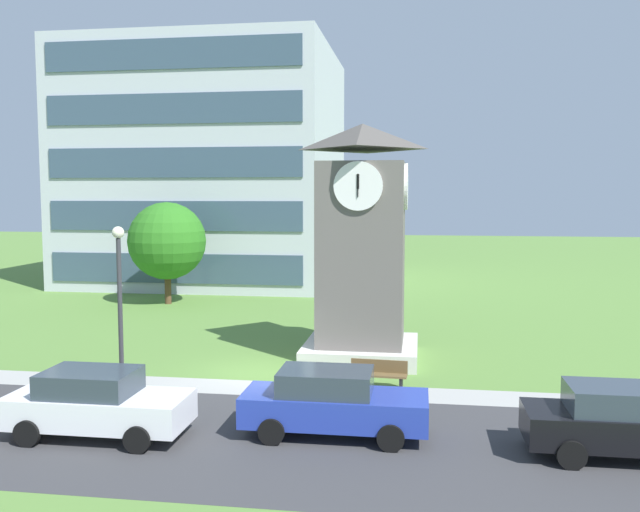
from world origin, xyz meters
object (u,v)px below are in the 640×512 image
park_bench (378,374)px  parked_car_blue (333,402)px  parked_car_white (97,403)px  tree_near_tower (167,241)px  street_lamp (120,289)px  clock_tower (362,257)px  parked_car_black (629,422)px

park_bench → parked_car_blue: 4.47m
park_bench → parked_car_white: (-6.76, -5.29, 0.40)m
park_bench → tree_near_tower: 19.73m
park_bench → parked_car_white: 8.59m
park_bench → street_lamp: size_ratio=0.36×
parked_car_white → clock_tower: bearing=57.2°
parked_car_blue → parked_car_black: size_ratio=0.97×
street_lamp → parked_car_black: size_ratio=1.07×
parked_car_white → street_lamp: bearing=105.2°
tree_near_tower → parked_car_white: tree_near_tower is taller
clock_tower → park_bench: clock_tower is taller
tree_near_tower → parked_car_black: size_ratio=1.18×
park_bench → street_lamp: (-7.70, -1.83, 2.78)m
tree_near_tower → parked_car_white: bearing=-73.6°
tree_near_tower → park_bench: bearing=-49.5°
parked_car_blue → park_bench: bearing=78.4°
park_bench → parked_car_black: 7.75m
park_bench → parked_car_black: (6.06, -4.82, 0.40)m
street_lamp → parked_car_blue: bearing=-20.4°
park_bench → tree_near_tower: (-12.66, 14.82, 3.06)m
parked_car_white → park_bench: bearing=38.1°
clock_tower → tree_near_tower: clock_tower is taller
street_lamp → parked_car_blue: street_lamp is taller
parked_car_white → parked_car_black: (12.82, 0.47, -0.00)m
park_bench → parked_car_black: parked_car_black is taller
clock_tower → park_bench: bearing=-77.2°
street_lamp → parked_car_black: bearing=-12.3°
park_bench → parked_car_black: size_ratio=0.38×
clock_tower → street_lamp: bearing=-140.3°
street_lamp → tree_near_tower: size_ratio=0.91×
tree_near_tower → clock_tower: bearing=-43.0°
tree_near_tower → street_lamp: bearing=-73.4°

